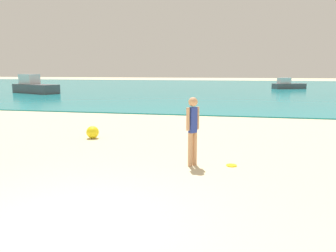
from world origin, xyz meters
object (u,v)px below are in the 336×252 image
frisbee (231,165)px  boat_far (288,85)px  beach_ball (93,132)px  person_standing (193,127)px  boat_near (34,87)px

frisbee → boat_far: size_ratio=0.06×
beach_ball → frisbee: bearing=-27.3°
person_standing → frisbee: 1.33m
beach_ball → boat_near: bearing=127.6°
boat_near → beach_ball: 24.64m
person_standing → beach_ball: size_ratio=3.94×
boat_near → beach_ball: bearing=-28.4°
boat_near → boat_far: bearing=51.5°
frisbee → boat_near: boat_near is taller
frisbee → boat_near: size_ratio=0.04×
person_standing → beach_ball: bearing=-83.3°
person_standing → boat_far: size_ratio=0.40×
frisbee → boat_far: 35.83m
boat_far → boat_near: bearing=-177.4°
person_standing → frisbee: person_standing is taller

